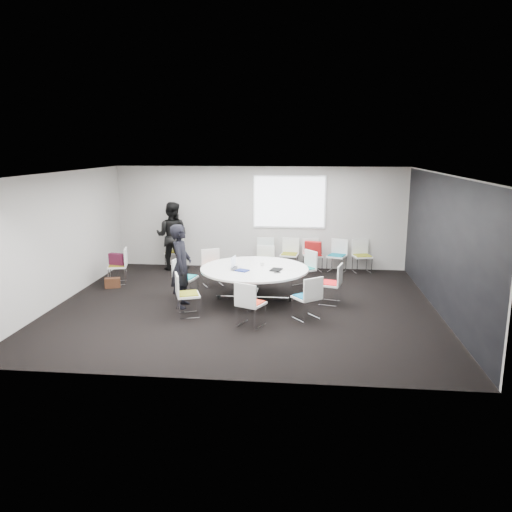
# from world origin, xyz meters

# --- Properties ---
(room_shell) EXTENTS (8.08, 7.08, 2.88)m
(room_shell) POSITION_xyz_m (0.09, 0.00, 1.40)
(room_shell) COLOR black
(room_shell) RESTS_ON ground
(conference_table) EXTENTS (2.36, 2.36, 0.73)m
(conference_table) POSITION_xyz_m (0.16, 0.42, 0.55)
(conference_table) COLOR silver
(conference_table) RESTS_ON ground
(projection_screen) EXTENTS (1.90, 0.03, 1.35)m
(projection_screen) POSITION_xyz_m (0.80, 3.46, 1.85)
(projection_screen) COLOR white
(projection_screen) RESTS_ON room_shell
(chair_ring_a) EXTENTS (0.55, 0.56, 0.88)m
(chair_ring_a) POSITION_xyz_m (1.82, 0.31, 0.28)
(chair_ring_a) COLOR silver
(chair_ring_a) RESTS_ON ground
(chair_ring_b) EXTENTS (0.64, 0.64, 0.88)m
(chair_ring_b) POSITION_xyz_m (1.25, 1.57, 0.28)
(chair_ring_b) COLOR silver
(chair_ring_b) RESTS_ON ground
(chair_ring_c) EXTENTS (0.54, 0.54, 0.88)m
(chair_ring_c) POSITION_xyz_m (0.23, 2.00, 0.28)
(chair_ring_c) COLOR silver
(chair_ring_c) RESTS_ON ground
(chair_ring_d) EXTENTS (0.62, 0.61, 0.88)m
(chair_ring_d) POSITION_xyz_m (-0.96, 1.46, 0.28)
(chair_ring_d) COLOR silver
(chair_ring_d) RESTS_ON ground
(chair_ring_e) EXTENTS (0.53, 0.54, 0.88)m
(chair_ring_e) POSITION_xyz_m (-1.41, 0.48, 0.28)
(chair_ring_e) COLOR silver
(chair_ring_e) RESTS_ON ground
(chair_ring_f) EXTENTS (0.58, 0.59, 0.88)m
(chair_ring_f) POSITION_xyz_m (-1.06, -0.79, 0.28)
(chair_ring_f) COLOR silver
(chair_ring_f) RESTS_ON ground
(chair_ring_g) EXTENTS (0.60, 0.60, 0.88)m
(chair_ring_g) POSITION_xyz_m (0.26, -1.25, 0.28)
(chair_ring_g) COLOR silver
(chair_ring_g) RESTS_ON ground
(chair_ring_h) EXTENTS (0.64, 0.64, 0.88)m
(chair_ring_h) POSITION_xyz_m (1.32, -0.73, 0.28)
(chair_ring_h) COLOR silver
(chair_ring_h) RESTS_ON ground
(chair_back_a) EXTENTS (0.51, 0.50, 0.88)m
(chair_back_a) POSITION_xyz_m (0.20, 3.12, 0.28)
(chair_back_a) COLOR silver
(chair_back_a) RESTS_ON ground
(chair_back_b) EXTENTS (0.52, 0.51, 0.88)m
(chair_back_b) POSITION_xyz_m (0.83, 3.17, 0.28)
(chair_back_b) COLOR silver
(chair_back_b) RESTS_ON ground
(chair_back_c) EXTENTS (0.58, 0.57, 0.88)m
(chair_back_c) POSITION_xyz_m (1.46, 3.13, 0.28)
(chair_back_c) COLOR silver
(chair_back_c) RESTS_ON ground
(chair_back_d) EXTENTS (0.60, 0.59, 0.88)m
(chair_back_d) POSITION_xyz_m (2.12, 3.13, 0.28)
(chair_back_d) COLOR silver
(chair_back_d) RESTS_ON ground
(chair_back_e) EXTENTS (0.55, 0.54, 0.88)m
(chair_back_e) POSITION_xyz_m (2.79, 3.17, 0.28)
(chair_back_e) COLOR silver
(chair_back_e) RESTS_ON ground
(chair_spare_left) EXTENTS (0.55, 0.56, 0.88)m
(chair_spare_left) POSITION_xyz_m (-3.32, 1.42, 0.28)
(chair_spare_left) COLOR silver
(chair_spare_left) RESTS_ON ground
(chair_person_back) EXTENTS (0.48, 0.47, 0.88)m
(chair_person_back) POSITION_xyz_m (-2.37, 3.17, 0.28)
(chair_person_back) COLOR silver
(chair_person_back) RESTS_ON ground
(person_main) EXTENTS (0.46, 0.67, 1.76)m
(person_main) POSITION_xyz_m (-1.31, -0.20, 0.88)
(person_main) COLOR black
(person_main) RESTS_ON ground
(person_back) EXTENTS (0.95, 0.76, 1.87)m
(person_back) POSITION_xyz_m (-2.37, 3.00, 0.93)
(person_back) COLOR black
(person_back) RESTS_ON ground
(laptop) EXTENTS (0.26, 0.37, 0.03)m
(laptop) POSITION_xyz_m (-0.21, 0.28, 0.74)
(laptop) COLOR #333338
(laptop) RESTS_ON conference_table
(laptop_lid) EXTENTS (0.06, 0.30, 0.22)m
(laptop_lid) POSITION_xyz_m (-0.30, 0.41, 0.86)
(laptop_lid) COLOR silver
(laptop_lid) RESTS_ON conference_table
(notebook_black) EXTENTS (0.29, 0.34, 0.02)m
(notebook_black) POSITION_xyz_m (0.65, 0.26, 0.74)
(notebook_black) COLOR black
(notebook_black) RESTS_ON conference_table
(tablet_folio) EXTENTS (0.32, 0.29, 0.03)m
(tablet_folio) POSITION_xyz_m (-0.07, 0.11, 0.74)
(tablet_folio) COLOR navy
(tablet_folio) RESTS_ON conference_table
(papers_right) EXTENTS (0.35, 0.37, 0.00)m
(papers_right) POSITION_xyz_m (0.61, 0.62, 0.73)
(papers_right) COLOR silver
(papers_right) RESTS_ON conference_table
(papers_front) EXTENTS (0.32, 0.24, 0.00)m
(papers_front) POSITION_xyz_m (0.95, 0.31, 0.73)
(papers_front) COLOR white
(papers_front) RESTS_ON conference_table
(cup) EXTENTS (0.08, 0.08, 0.09)m
(cup) POSITION_xyz_m (0.31, 0.61, 0.78)
(cup) COLOR white
(cup) RESTS_ON conference_table
(phone) EXTENTS (0.15, 0.10, 0.01)m
(phone) POSITION_xyz_m (0.68, 0.03, 0.73)
(phone) COLOR black
(phone) RESTS_ON conference_table
(maroon_bag) EXTENTS (0.42, 0.23, 0.28)m
(maroon_bag) POSITION_xyz_m (-3.34, 1.41, 0.62)
(maroon_bag) COLOR #4D142A
(maroon_bag) RESTS_ON chair_spare_left
(brown_bag) EXTENTS (0.39, 0.27, 0.24)m
(brown_bag) POSITION_xyz_m (-3.34, 1.03, 0.12)
(brown_bag) COLOR #442515
(brown_bag) RESTS_ON ground
(red_jacket) EXTENTS (0.47, 0.28, 0.36)m
(red_jacket) POSITION_xyz_m (1.47, 2.90, 0.70)
(red_jacket) COLOR #A51414
(red_jacket) RESTS_ON chair_back_c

